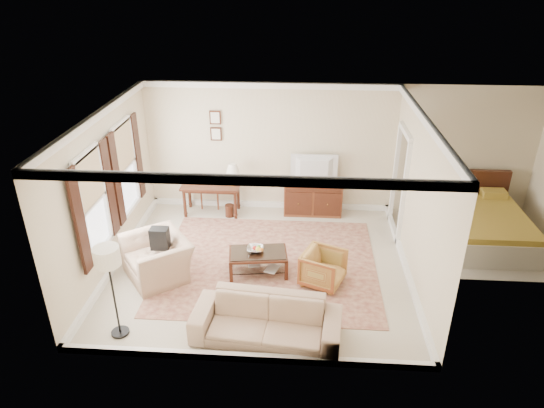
# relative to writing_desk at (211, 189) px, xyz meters

# --- Properties ---
(room_shell) EXTENTS (5.51, 5.01, 2.91)m
(room_shell) POSITION_rel_writing_desk_xyz_m (1.29, -2.08, 1.88)
(room_shell) COLOR beige
(room_shell) RESTS_ON ground
(annex_bedroom) EXTENTS (3.00, 2.70, 2.90)m
(annex_bedroom) POSITION_rel_writing_desk_xyz_m (5.78, -0.93, -0.26)
(annex_bedroom) COLOR beige
(annex_bedroom) RESTS_ON ground
(window_front) EXTENTS (0.12, 1.56, 1.80)m
(window_front) POSITION_rel_writing_desk_xyz_m (-1.41, -2.78, 0.95)
(window_front) COLOR #CCB284
(window_front) RESTS_ON room_shell
(window_rear) EXTENTS (0.12, 1.56, 1.80)m
(window_rear) POSITION_rel_writing_desk_xyz_m (-1.41, -1.18, 0.95)
(window_rear) COLOR #CCB284
(window_rear) RESTS_ON room_shell
(doorway) EXTENTS (0.10, 1.12, 2.25)m
(doorway) POSITION_rel_writing_desk_xyz_m (4.00, -0.58, 0.48)
(doorway) COLOR white
(doorway) RESTS_ON room_shell
(rug) EXTENTS (4.06, 3.48, 0.01)m
(rug) POSITION_rel_writing_desk_xyz_m (1.43, -2.03, -0.59)
(rug) COLOR maroon
(rug) RESTS_ON room_shell
(writing_desk) EXTENTS (1.30, 0.65, 0.71)m
(writing_desk) POSITION_rel_writing_desk_xyz_m (0.00, 0.00, 0.00)
(writing_desk) COLOR #401D12
(writing_desk) RESTS_ON room_shell
(desk_chair) EXTENTS (0.53, 0.53, 1.05)m
(desk_chair) POSITION_rel_writing_desk_xyz_m (-0.09, 0.35, -0.07)
(desk_chair) COLOR brown
(desk_chair) RESTS_ON room_shell
(desk_lamp) EXTENTS (0.32, 0.32, 0.50)m
(desk_lamp) POSITION_rel_writing_desk_xyz_m (0.50, 0.00, 0.36)
(desk_lamp) COLOR silver
(desk_lamp) RESTS_ON writing_desk
(framed_prints) EXTENTS (0.25, 0.04, 0.68)m
(framed_prints) POSITION_rel_writing_desk_xyz_m (0.10, 0.39, 1.34)
(framed_prints) COLOR #401D12
(framed_prints) RESTS_ON room_shell
(sideboard) EXTENTS (1.29, 0.50, 0.79)m
(sideboard) POSITION_rel_writing_desk_xyz_m (2.28, 0.15, -0.20)
(sideboard) COLOR brown
(sideboard) RESTS_ON room_shell
(tv) EXTENTS (0.98, 0.56, 0.13)m
(tv) POSITION_rel_writing_desk_xyz_m (2.28, 0.13, 0.69)
(tv) COLOR black
(tv) RESTS_ON sideboard
(coffee_table) EXTENTS (1.12, 0.74, 0.44)m
(coffee_table) POSITION_rel_writing_desk_xyz_m (1.27, -2.32, -0.26)
(coffee_table) COLOR #401D12
(coffee_table) RESTS_ON room_shell
(fruit_bowl) EXTENTS (0.42, 0.42, 0.10)m
(fruit_bowl) POSITION_rel_writing_desk_xyz_m (1.22, -2.29, -0.10)
(fruit_bowl) COLOR silver
(fruit_bowl) RESTS_ON coffee_table
(book_a) EXTENTS (0.28, 0.05, 0.38)m
(book_a) POSITION_rel_writing_desk_xyz_m (1.09, -2.27, -0.42)
(book_a) COLOR brown
(book_a) RESTS_ON coffee_table
(book_b) EXTENTS (0.27, 0.12, 0.38)m
(book_b) POSITION_rel_writing_desk_xyz_m (1.43, -2.40, -0.43)
(book_b) COLOR brown
(book_b) RESTS_ON coffee_table
(striped_armchair) EXTENTS (0.85, 0.88, 0.70)m
(striped_armchair) POSITION_rel_writing_desk_xyz_m (2.44, -2.57, -0.25)
(striped_armchair) COLOR brown
(striped_armchair) RESTS_ON room_shell
(club_armchair) EXTENTS (1.30, 1.38, 1.02)m
(club_armchair) POSITION_rel_writing_desk_xyz_m (-0.52, -2.54, -0.09)
(club_armchair) COLOR tan
(club_armchair) RESTS_ON room_shell
(backpack) EXTENTS (0.34, 0.38, 0.40)m
(backpack) POSITION_rel_writing_desk_xyz_m (-0.47, -2.45, 0.16)
(backpack) COLOR black
(backpack) RESTS_ON club_armchair
(sofa) EXTENTS (2.27, 0.88, 0.87)m
(sofa) POSITION_rel_writing_desk_xyz_m (1.56, -4.03, -0.16)
(sofa) COLOR tan
(sofa) RESTS_ON room_shell
(floor_lamp) EXTENTS (0.38, 0.38, 1.54)m
(floor_lamp) POSITION_rel_writing_desk_xyz_m (-0.70, -4.10, 0.69)
(floor_lamp) COLOR black
(floor_lamp) RESTS_ON room_shell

